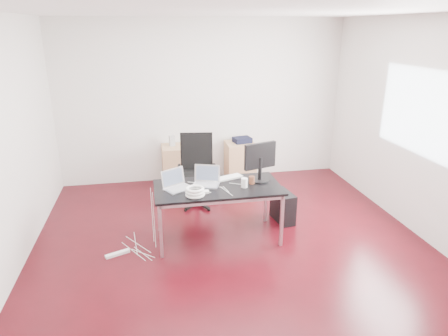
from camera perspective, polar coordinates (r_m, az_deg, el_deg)
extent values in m
plane|color=#32050B|center=(5.23, 1.16, -10.82)|extent=(5.00, 5.00, 0.00)
plane|color=silver|center=(4.52, 1.41, 21.55)|extent=(5.00, 5.00, 0.00)
plane|color=silver|center=(7.08, -3.01, 9.40)|extent=(5.00, 0.00, 5.00)
plane|color=silver|center=(2.47, 13.74, -11.21)|extent=(5.00, 0.00, 5.00)
plane|color=silver|center=(4.84, -29.12, 2.15)|extent=(0.00, 5.00, 5.00)
plane|color=silver|center=(5.74, 26.60, 4.96)|extent=(0.00, 5.00, 5.00)
plane|color=white|center=(5.84, 25.63, 7.36)|extent=(0.00, 1.50, 1.50)
cube|color=black|center=(5.07, -0.90, -2.80)|extent=(1.60, 0.80, 0.03)
cube|color=silver|center=(4.84, -9.02, -8.95)|extent=(0.04, 0.04, 0.70)
cube|color=silver|center=(5.47, -9.32, -5.50)|extent=(0.04, 0.04, 0.70)
cube|color=silver|center=(5.09, 8.24, -7.45)|extent=(0.04, 0.04, 0.70)
cube|color=silver|center=(5.69, 5.99, -4.34)|extent=(0.04, 0.04, 0.70)
cylinder|color=black|center=(6.22, -3.86, -3.28)|extent=(0.06, 0.06, 0.47)
cube|color=black|center=(6.12, -3.91, -0.99)|extent=(0.54, 0.52, 0.06)
cube|color=black|center=(6.23, -3.95, 2.34)|extent=(0.47, 0.16, 0.55)
cube|color=#AD8056|center=(7.04, -6.73, 0.37)|extent=(0.50, 0.50, 0.70)
cube|color=#AD8056|center=(7.20, 2.30, 0.93)|extent=(0.50, 0.50, 0.70)
cube|color=black|center=(5.78, 8.41, -5.45)|extent=(0.26, 0.47, 0.44)
cylinder|color=black|center=(7.14, -4.81, -1.05)|extent=(0.28, 0.28, 0.28)
cube|color=white|center=(5.16, -14.96, -11.74)|extent=(0.30, 0.17, 0.04)
cube|color=silver|center=(5.00, -6.50, -2.96)|extent=(0.40, 0.37, 0.01)
cube|color=silver|center=(5.05, -7.30, -1.35)|extent=(0.31, 0.21, 0.22)
cube|color=#475166|center=(5.04, -7.30, -1.37)|extent=(0.27, 0.18, 0.18)
cube|color=silver|center=(5.09, -2.62, -2.45)|extent=(0.39, 0.33, 0.01)
cube|color=silver|center=(5.15, -2.39, -0.77)|extent=(0.33, 0.15, 0.22)
cube|color=#475166|center=(5.15, -2.38, -0.79)|extent=(0.29, 0.13, 0.18)
cylinder|color=black|center=(5.27, 5.11, -1.71)|extent=(0.26, 0.26, 0.02)
cylinder|color=black|center=(5.21, 5.17, -0.07)|extent=(0.05, 0.05, 0.30)
cube|color=black|center=(5.17, 5.18, 1.76)|extent=(0.44, 0.18, 0.34)
cube|color=#475166|center=(5.20, 5.09, 1.86)|extent=(0.38, 0.12, 0.29)
cube|color=white|center=(5.31, 0.37, -1.44)|extent=(0.46, 0.28, 0.02)
cylinder|color=white|center=(5.02, 2.92, -2.12)|extent=(0.10, 0.10, 0.12)
cylinder|color=brown|center=(5.15, 3.98, -1.72)|extent=(0.10, 0.10, 0.10)
torus|color=white|center=(4.79, -4.15, -3.79)|extent=(0.24, 0.24, 0.04)
torus|color=white|center=(4.78, -4.16, -3.39)|extent=(0.23, 0.23, 0.04)
torus|color=white|center=(4.76, -4.17, -2.99)|extent=(0.22, 0.22, 0.04)
cube|color=white|center=(4.87, -2.58, -3.41)|extent=(0.07, 0.07, 0.03)
cube|color=#9E9E9E|center=(6.94, -7.44, 3.88)|extent=(0.10, 0.10, 0.18)
cube|color=black|center=(7.11, 2.62, 4.03)|extent=(0.34, 0.29, 0.09)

